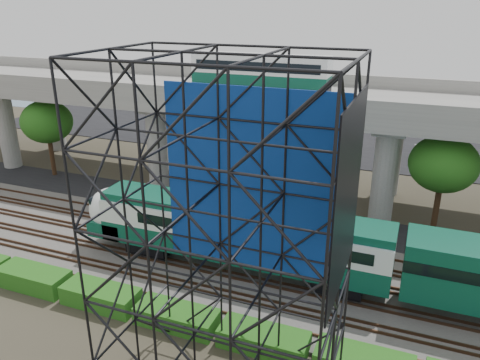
% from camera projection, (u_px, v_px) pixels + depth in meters
% --- Properties ---
extents(ground, '(140.00, 140.00, 0.00)m').
position_uv_depth(ground, '(196.00, 280.00, 29.79)').
color(ground, '#474233').
rests_on(ground, ground).
extents(ballast_bed, '(90.00, 12.00, 0.20)m').
position_uv_depth(ballast_bed, '(209.00, 263.00, 31.49)').
color(ballast_bed, slate).
rests_on(ballast_bed, ground).
extents(service_road, '(90.00, 5.00, 0.08)m').
position_uv_depth(service_road, '(252.00, 214.00, 38.90)').
color(service_road, black).
rests_on(service_road, ground).
extents(parking_lot, '(90.00, 18.00, 0.08)m').
position_uv_depth(parking_lot, '(315.00, 141.00, 59.33)').
color(parking_lot, black).
rests_on(parking_lot, ground).
extents(harbor_water, '(140.00, 40.00, 0.03)m').
position_uv_depth(harbor_water, '(345.00, 107.00, 78.46)').
color(harbor_water, slate).
rests_on(harbor_water, ground).
extents(rail_tracks, '(90.00, 9.52, 0.16)m').
position_uv_depth(rail_tracks, '(209.00, 261.00, 31.43)').
color(rail_tracks, '#472D1E').
rests_on(rail_tracks, ballast_bed).
extents(commuter_train, '(29.30, 3.06, 4.30)m').
position_uv_depth(commuter_train, '(270.00, 238.00, 29.04)').
color(commuter_train, black).
rests_on(commuter_train, rail_tracks).
extents(overpass, '(80.00, 12.00, 12.40)m').
position_uv_depth(overpass, '(274.00, 104.00, 40.79)').
color(overpass, '#9E9B93').
rests_on(overpass, ground).
extents(scaffold_tower, '(9.36, 6.36, 15.00)m').
position_uv_depth(scaffold_tower, '(225.00, 251.00, 18.30)').
color(scaffold_tower, black).
rests_on(scaffold_tower, ground).
extents(hedge_strip, '(34.60, 1.80, 1.20)m').
position_uv_depth(hedge_strip, '(177.00, 316.00, 25.51)').
color(hedge_strip, '#195313').
rests_on(hedge_strip, ground).
extents(trees, '(40.94, 16.94, 7.69)m').
position_uv_depth(trees, '(226.00, 128.00, 43.43)').
color(trees, '#382314').
rests_on(trees, ground).
extents(suv, '(5.53, 3.52, 1.42)m').
position_uv_depth(suv, '(203.00, 197.00, 40.49)').
color(suv, black).
rests_on(suv, service_road).
extents(parked_cars, '(36.20, 9.42, 1.30)m').
position_uv_depth(parked_cars, '(324.00, 138.00, 58.34)').
color(parked_cars, silver).
rests_on(parked_cars, parking_lot).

